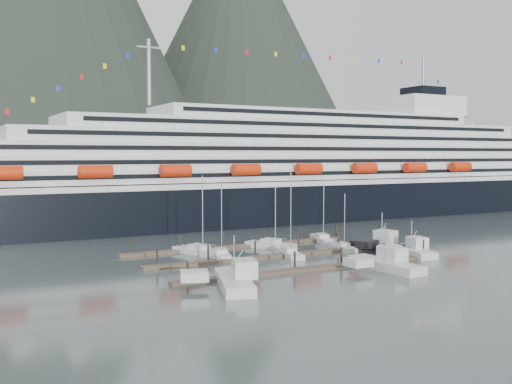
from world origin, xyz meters
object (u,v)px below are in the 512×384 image
Objects in this scene: sailboat_e at (199,252)px; trawler_d at (411,250)px; sailboat_g at (322,239)px; trawler_e at (381,246)px; sailboat_f at (271,246)px; trawler_c at (384,264)px; sailboat_c at (221,255)px; trawler_a at (233,280)px; cruise_ship at (288,176)px; sailboat_d at (289,253)px; sailboat_h at (342,248)px.

trawler_d is (33.11, -19.39, 0.44)m from sailboat_e.
trawler_e is (2.80, -15.40, 0.56)m from sailboat_g.
sailboat_e is 29.15m from sailboat_g.
trawler_c is (4.94, -27.36, 0.49)m from sailboat_f.
sailboat_c reaches higher than trawler_d.
sailboat_g reaches higher than trawler_a.
sailboat_e is (-2.17, 4.99, 0.02)m from sailboat_c.
cruise_ship reaches higher than trawler_d.
sailboat_d reaches higher than sailboat_e.
sailboat_e reaches higher than trawler_d.
sailboat_d is at bearing -145.44° from sailboat_e.
sailboat_e reaches higher than trawler_e.
trawler_d is (13.00, 8.04, -0.04)m from trawler_c.
trawler_d is at bearing -59.81° from trawler_a.
trawler_c is at bearing -123.94° from sailboat_c.
trawler_a is at bearing 145.76° from sailboat_e.
sailboat_h is 19.54m from trawler_c.
cruise_ship is at bearing -2.41° from sailboat_g.
sailboat_f is at bearing 37.34° from trawler_e.
sailboat_c is 1.05× the size of sailboat_g.
sailboat_g is at bearing -5.44° from sailboat_h.
sailboat_c is at bearing 36.78° from trawler_c.
sailboat_f is 34.89m from trawler_a.
sailboat_h is at bearing -41.30° from trawler_a.
trawler_e is at bearing -87.42° from sailboat_c.
cruise_ship reaches higher than trawler_e.
sailboat_c is 34.13m from trawler_d.
trawler_e is at bearing -113.92° from sailboat_h.
sailboat_c is at bearing 125.36° from sailboat_g.
sailboat_c is 1.12× the size of sailboat_f.
sailboat_e is 34.35m from trawler_e.
sailboat_c is 0.98× the size of trawler_c.
cruise_ship is 63.18m from sailboat_e.
sailboat_h is 7.29m from trawler_e.
sailboat_c is 24.02m from trawler_a.
trawler_a is (-35.60, -29.92, 0.56)m from sailboat_g.
sailboat_f reaches higher than trawler_a.
cruise_ship is 53.43m from sailboat_f.
sailboat_g is 0.92× the size of trawler_a.
sailboat_g is 1.06× the size of trawler_e.
trawler_c is at bearing 162.86° from sailboat_f.
trawler_c is (20.11, -27.43, 0.49)m from sailboat_e.
sailboat_c reaches higher than trawler_a.
cruise_ship is 61.91m from sailboat_d.
sailboat_h is 0.93× the size of trawler_d.
sailboat_c is at bearing 91.34° from sailboat_h.
sailboat_c is at bearing -2.48° from trawler_a.
sailboat_e is at bearing 70.57° from trawler_d.
sailboat_f reaches higher than trawler_e.
sailboat_h is (25.84, -8.76, -0.04)m from sailboat_e.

